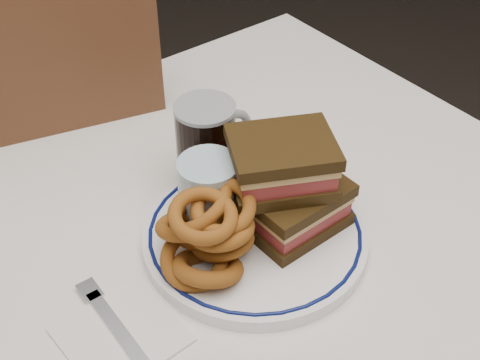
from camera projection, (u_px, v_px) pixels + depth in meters
dining_table at (138, 329)px, 0.91m from camera, size 1.27×0.87×0.75m
chair_far at (36, 184)px, 1.29m from camera, size 0.57×0.57×1.00m
main_plate at (255, 235)px, 0.88m from camera, size 0.30×0.30×0.02m
reuben_sandwich at (288, 185)px, 0.84m from camera, size 0.16×0.15×0.13m
onion_rings_main at (207, 232)px, 0.81m from camera, size 0.13×0.14×0.13m
ketchup_ramekin at (221, 198)px, 0.90m from camera, size 0.05×0.05×0.03m
beer_mug at (208, 146)px, 0.93m from camera, size 0.13×0.08×0.14m
water_glass at (209, 200)px, 0.86m from camera, size 0.08×0.08×0.12m
napkin_fork at (119, 332)px, 0.77m from camera, size 0.13×0.17×0.01m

